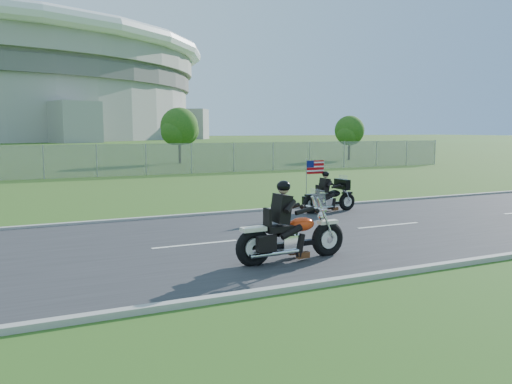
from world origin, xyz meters
name	(u,v)px	position (x,y,z in m)	size (l,w,h in m)	color
ground	(268,239)	(0.00, 0.00, 0.00)	(420.00, 420.00, 0.00)	#395019
road	(268,238)	(0.00, 0.00, 0.02)	(120.00, 8.00, 0.04)	#28282B
curb_north	(216,214)	(0.00, 4.05, 0.05)	(120.00, 0.18, 0.12)	#9E9B93
curb_south	(359,278)	(0.00, -4.05, 0.05)	(120.00, 0.18, 0.12)	#9E9B93
fence	(43,162)	(-5.00, 20.00, 1.00)	(60.00, 0.03, 2.00)	gray
tree_fence_near	(180,128)	(6.04, 30.04, 2.97)	(3.52, 3.28, 4.75)	#382316
tree_fence_far	(350,132)	(22.04, 28.03, 2.64)	(3.08, 2.87, 4.20)	#382316
motorcycle_lead	(290,236)	(-0.56, -2.30, 0.57)	(2.71, 0.71, 1.82)	black
motorcycle_follow	(329,198)	(3.77, 2.90, 0.51)	(2.18, 0.72, 1.82)	black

